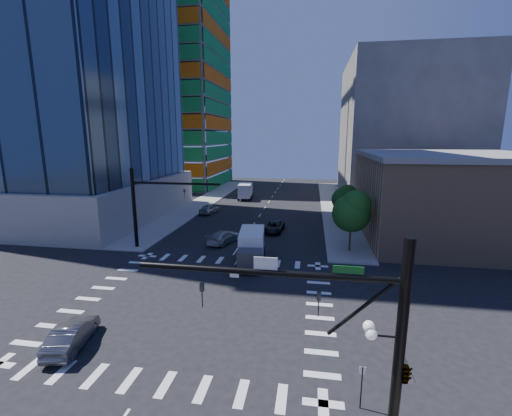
# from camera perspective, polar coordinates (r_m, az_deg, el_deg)

# --- Properties ---
(ground) EXTENTS (160.00, 160.00, 0.00)m
(ground) POSITION_cam_1_polar(r_m,az_deg,el_deg) (27.79, -9.03, -15.16)
(ground) COLOR black
(ground) RESTS_ON ground
(road_markings) EXTENTS (20.00, 20.00, 0.01)m
(road_markings) POSITION_cam_1_polar(r_m,az_deg,el_deg) (27.78, -9.04, -15.15)
(road_markings) COLOR silver
(road_markings) RESTS_ON ground
(sidewalk_ne) EXTENTS (5.00, 60.00, 0.15)m
(sidewalk_ne) POSITION_cam_1_polar(r_m,az_deg,el_deg) (64.80, 12.98, 0.43)
(sidewalk_ne) COLOR gray
(sidewalk_ne) RESTS_ON ground
(sidewalk_nw) EXTENTS (5.00, 60.00, 0.15)m
(sidewalk_nw) POSITION_cam_1_polar(r_m,az_deg,el_deg) (67.85, -8.58, 1.10)
(sidewalk_nw) COLOR gray
(sidewalk_nw) RESTS_ON ground
(construction_building) EXTENTS (25.16, 34.50, 70.60)m
(construction_building) POSITION_cam_1_polar(r_m,az_deg,el_deg) (93.24, -13.99, 18.93)
(construction_building) COLOR slate
(construction_building) RESTS_ON ground
(commercial_building) EXTENTS (20.50, 22.50, 10.60)m
(commercial_building) POSITION_cam_1_polar(r_m,az_deg,el_deg) (49.02, 29.33, 1.82)
(commercial_building) COLOR tan
(commercial_building) RESTS_ON ground
(bg_building_ne) EXTENTS (24.00, 30.00, 28.00)m
(bg_building_ne) POSITION_cam_1_polar(r_m,az_deg,el_deg) (80.70, 23.34, 11.92)
(bg_building_ne) COLOR #5F5A56
(bg_building_ne) RESTS_ON ground
(signal_mast_se) EXTENTS (10.51, 2.48, 9.00)m
(signal_mast_se) POSITION_cam_1_polar(r_m,az_deg,el_deg) (14.34, 19.15, -20.58)
(signal_mast_se) COLOR black
(signal_mast_se) RESTS_ON sidewalk_se
(signal_mast_nw) EXTENTS (10.20, 0.40, 9.00)m
(signal_mast_nw) POSITION_cam_1_polar(r_m,az_deg,el_deg) (39.97, -17.82, 1.10)
(signal_mast_nw) COLOR black
(signal_mast_nw) RESTS_ON sidewalk_nw
(tree_south) EXTENTS (4.16, 4.16, 6.82)m
(tree_south) POSITION_cam_1_polar(r_m,az_deg,el_deg) (38.43, 15.84, -0.42)
(tree_south) COLOR #382316
(tree_south) RESTS_ON sidewalk_ne
(tree_north) EXTENTS (3.54, 3.52, 5.78)m
(tree_north) POSITION_cam_1_polar(r_m,az_deg,el_deg) (50.31, 14.64, 1.65)
(tree_north) COLOR #382316
(tree_north) RESTS_ON sidewalk_ne
(no_parking_sign) EXTENTS (0.30, 0.06, 2.20)m
(no_parking_sign) POSITION_cam_1_polar(r_m,az_deg,el_deg) (18.44, 17.22, -26.02)
(no_parking_sign) COLOR black
(no_parking_sign) RESTS_ON ground
(car_nb_far) EXTENTS (2.73, 5.15, 1.38)m
(car_nb_far) POSITION_cam_1_polar(r_m,az_deg,el_deg) (45.93, 3.02, -3.14)
(car_nb_far) COLOR black
(car_nb_far) RESTS_ON ground
(car_sb_near) EXTENTS (3.65, 5.57, 1.50)m
(car_sb_near) POSITION_cam_1_polar(r_m,az_deg,el_deg) (41.37, -5.39, -4.79)
(car_sb_near) COLOR #B7B7B7
(car_sb_near) RESTS_ON ground
(car_sb_mid) EXTENTS (2.66, 4.90, 1.58)m
(car_sb_mid) POSITION_cam_1_polar(r_m,az_deg,el_deg) (57.25, -7.80, -0.13)
(car_sb_mid) COLOR #999DA0
(car_sb_mid) RESTS_ON ground
(car_sb_cross) EXTENTS (2.51, 4.81, 1.51)m
(car_sb_cross) POSITION_cam_1_polar(r_m,az_deg,el_deg) (24.77, -28.35, -18.12)
(car_sb_cross) COLOR #4E4E53
(car_sb_cross) RESTS_ON ground
(box_truck_near) EXTENTS (3.27, 6.35, 3.20)m
(box_truck_near) POSITION_cam_1_polar(r_m,az_deg,el_deg) (34.37, -0.79, -7.06)
(box_truck_near) COLOR black
(box_truck_near) RESTS_ON ground
(box_truck_far) EXTENTS (3.04, 6.30, 3.21)m
(box_truck_far) POSITION_cam_1_polar(r_m,az_deg,el_deg) (70.19, -1.70, 2.70)
(box_truck_far) COLOR black
(box_truck_far) RESTS_ON ground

